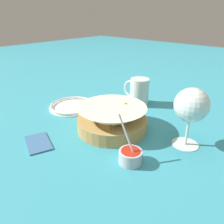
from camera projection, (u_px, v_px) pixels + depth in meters
ground_plane at (109, 131)px, 0.68m from camera, size 4.00×4.00×0.00m
food_basket at (112, 119)px, 0.68m from camera, size 0.22×0.22×0.08m
sauce_cup at (130, 156)px, 0.53m from camera, size 0.07×0.06×0.12m
wine_glass at (191, 107)px, 0.56m from camera, size 0.09×0.09×0.17m
beer_mug at (139, 92)px, 0.86m from camera, size 0.11×0.07×0.10m
side_plate at (72, 106)px, 0.84m from camera, size 0.18×0.18×0.01m
napkin at (38, 142)px, 0.62m from camera, size 0.12×0.09×0.01m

